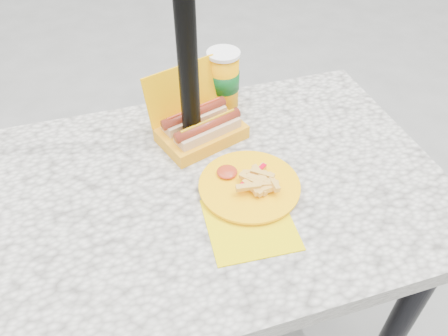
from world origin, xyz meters
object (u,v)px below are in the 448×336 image
object	(u,v)px
fries_plate	(250,188)
hotdog_box	(200,126)
umbrella_pole	(186,26)
soda_cup	(223,80)

from	to	relation	value
fries_plate	hotdog_box	bearing A→B (deg)	104.30
umbrella_pole	soda_cup	xyz separation A→B (m)	(0.14, 0.16, -0.26)
hotdog_box	fries_plate	bearing A→B (deg)	-94.03
hotdog_box	soda_cup	world-z (taller)	hotdog_box
soda_cup	umbrella_pole	bearing A→B (deg)	-130.93
soda_cup	fries_plate	bearing A→B (deg)	-97.45
umbrella_pole	hotdog_box	xyz separation A→B (m)	(0.03, 0.03, -0.31)
hotdog_box	fries_plate	distance (m)	0.25
umbrella_pole	hotdog_box	distance (m)	0.31
fries_plate	soda_cup	world-z (taller)	soda_cup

